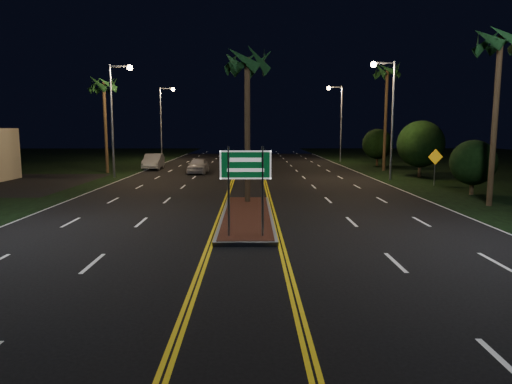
{
  "coord_description": "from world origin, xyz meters",
  "views": [
    {
      "loc": [
        0.21,
        -13.13,
        3.95
      ],
      "look_at": [
        0.35,
        1.65,
        1.9
      ],
      "focal_mm": 32.0,
      "sensor_mm": 36.0,
      "label": 1
    }
  ],
  "objects_px": {
    "streetlight_left_mid": "(116,107)",
    "warning_sign": "(435,162)",
    "streetlight_left_far": "(164,115)",
    "palm_left_far": "(104,85)",
    "palm_right_far": "(387,72)",
    "shrub_near": "(473,163)",
    "shrub_far": "(378,144)",
    "car_far": "(153,160)",
    "shrub_mid": "(421,144)",
    "highway_sign": "(246,173)",
    "palm_median": "(247,62)",
    "streetlight_right_far": "(338,114)",
    "car_near": "(198,164)",
    "median_island": "(247,216)",
    "palm_right_near": "(501,42)",
    "streetlight_right_mid": "(388,106)"
  },
  "relations": [
    {
      "from": "highway_sign",
      "to": "car_near",
      "type": "distance_m",
      "value": 25.31
    },
    {
      "from": "highway_sign",
      "to": "shrub_far",
      "type": "height_order",
      "value": "shrub_far"
    },
    {
      "from": "shrub_mid",
      "to": "palm_median",
      "type": "bearing_deg",
      "value": -136.04
    },
    {
      "from": "palm_median",
      "to": "palm_right_far",
      "type": "bearing_deg",
      "value": 56.72
    },
    {
      "from": "palm_median",
      "to": "palm_right_near",
      "type": "relative_size",
      "value": 0.89
    },
    {
      "from": "streetlight_left_mid",
      "to": "median_island",
      "type": "bearing_deg",
      "value": -58.02
    },
    {
      "from": "palm_median",
      "to": "shrub_mid",
      "type": "bearing_deg",
      "value": 43.96
    },
    {
      "from": "median_island",
      "to": "warning_sign",
      "type": "xyz_separation_m",
      "value": [
        13.0,
        11.42,
        1.59
      ]
    },
    {
      "from": "streetlight_right_far",
      "to": "palm_right_far",
      "type": "height_order",
      "value": "palm_right_far"
    },
    {
      "from": "streetlight_right_far",
      "to": "car_far",
      "type": "height_order",
      "value": "streetlight_right_far"
    },
    {
      "from": "highway_sign",
      "to": "palm_right_far",
      "type": "xyz_separation_m",
      "value": [
        12.8,
        27.2,
        6.74
      ]
    },
    {
      "from": "streetlight_left_mid",
      "to": "palm_left_far",
      "type": "relative_size",
      "value": 1.02
    },
    {
      "from": "streetlight_right_far",
      "to": "streetlight_left_far",
      "type": "bearing_deg",
      "value": 174.62
    },
    {
      "from": "highway_sign",
      "to": "streetlight_right_mid",
      "type": "height_order",
      "value": "streetlight_right_mid"
    },
    {
      "from": "shrub_far",
      "to": "palm_median",
      "type": "bearing_deg",
      "value": -118.42
    },
    {
      "from": "median_island",
      "to": "streetlight_right_mid",
      "type": "relative_size",
      "value": 1.14
    },
    {
      "from": "highway_sign",
      "to": "palm_median",
      "type": "height_order",
      "value": "palm_median"
    },
    {
      "from": "palm_right_near",
      "to": "shrub_mid",
      "type": "xyz_separation_m",
      "value": [
        1.5,
        14.0,
        -5.49
      ]
    },
    {
      "from": "streetlight_right_mid",
      "to": "shrub_mid",
      "type": "xyz_separation_m",
      "value": [
        3.39,
        2.0,
        -2.93
      ]
    },
    {
      "from": "highway_sign",
      "to": "shrub_near",
      "type": "relative_size",
      "value": 0.97
    },
    {
      "from": "palm_right_near",
      "to": "warning_sign",
      "type": "xyz_separation_m",
      "value": [
        0.5,
        8.42,
        -6.54
      ]
    },
    {
      "from": "shrub_far",
      "to": "car_far",
      "type": "bearing_deg",
      "value": -170.43
    },
    {
      "from": "car_near",
      "to": "palm_median",
      "type": "bearing_deg",
      "value": -73.5
    },
    {
      "from": "warning_sign",
      "to": "car_far",
      "type": "bearing_deg",
      "value": 142.35
    },
    {
      "from": "palm_left_far",
      "to": "shrub_near",
      "type": "distance_m",
      "value": 30.35
    },
    {
      "from": "palm_left_far",
      "to": "palm_right_far",
      "type": "relative_size",
      "value": 0.85
    },
    {
      "from": "streetlight_left_mid",
      "to": "shrub_mid",
      "type": "height_order",
      "value": "streetlight_left_mid"
    },
    {
      "from": "streetlight_left_far",
      "to": "palm_left_far",
      "type": "height_order",
      "value": "streetlight_left_far"
    },
    {
      "from": "palm_right_far",
      "to": "shrub_near",
      "type": "xyz_separation_m",
      "value": [
        0.7,
        -16.0,
        -7.2
      ]
    },
    {
      "from": "highway_sign",
      "to": "shrub_near",
      "type": "bearing_deg",
      "value": 39.69
    },
    {
      "from": "shrub_far",
      "to": "car_far",
      "type": "distance_m",
      "value": 23.67
    },
    {
      "from": "car_far",
      "to": "highway_sign",
      "type": "bearing_deg",
      "value": -74.95
    },
    {
      "from": "shrub_mid",
      "to": "shrub_far",
      "type": "height_order",
      "value": "shrub_mid"
    },
    {
      "from": "car_near",
      "to": "car_far",
      "type": "bearing_deg",
      "value": 139.68
    },
    {
      "from": "streetlight_left_mid",
      "to": "warning_sign",
      "type": "height_order",
      "value": "streetlight_left_mid"
    },
    {
      "from": "highway_sign",
      "to": "streetlight_right_mid",
      "type": "bearing_deg",
      "value": 61.07
    },
    {
      "from": "streetlight_left_mid",
      "to": "streetlight_right_far",
      "type": "distance_m",
      "value": 27.83
    },
    {
      "from": "streetlight_left_mid",
      "to": "warning_sign",
      "type": "relative_size",
      "value": 3.52
    },
    {
      "from": "shrub_near",
      "to": "shrub_far",
      "type": "xyz_separation_m",
      "value": [
        0.3,
        22.0,
        0.39
      ]
    },
    {
      "from": "streetlight_left_far",
      "to": "car_far",
      "type": "height_order",
      "value": "streetlight_left_far"
    },
    {
      "from": "median_island",
      "to": "palm_median",
      "type": "distance_m",
      "value": 8.0
    },
    {
      "from": "car_far",
      "to": "warning_sign",
      "type": "height_order",
      "value": "warning_sign"
    },
    {
      "from": "palm_left_far",
      "to": "car_far",
      "type": "bearing_deg",
      "value": 50.97
    },
    {
      "from": "highway_sign",
      "to": "streetlight_right_far",
      "type": "distance_m",
      "value": 40.74
    },
    {
      "from": "palm_right_near",
      "to": "shrub_near",
      "type": "distance_m",
      "value": 7.5
    },
    {
      "from": "streetlight_left_mid",
      "to": "car_near",
      "type": "bearing_deg",
      "value": 31.07
    },
    {
      "from": "palm_right_far",
      "to": "median_island",
      "type": "bearing_deg",
      "value": -119.1
    },
    {
      "from": "highway_sign",
      "to": "palm_right_far",
      "type": "relative_size",
      "value": 0.31
    },
    {
      "from": "streetlight_right_far",
      "to": "palm_right_near",
      "type": "height_order",
      "value": "palm_right_near"
    },
    {
      "from": "streetlight_right_far",
      "to": "shrub_near",
      "type": "distance_m",
      "value": 28.39
    }
  ]
}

